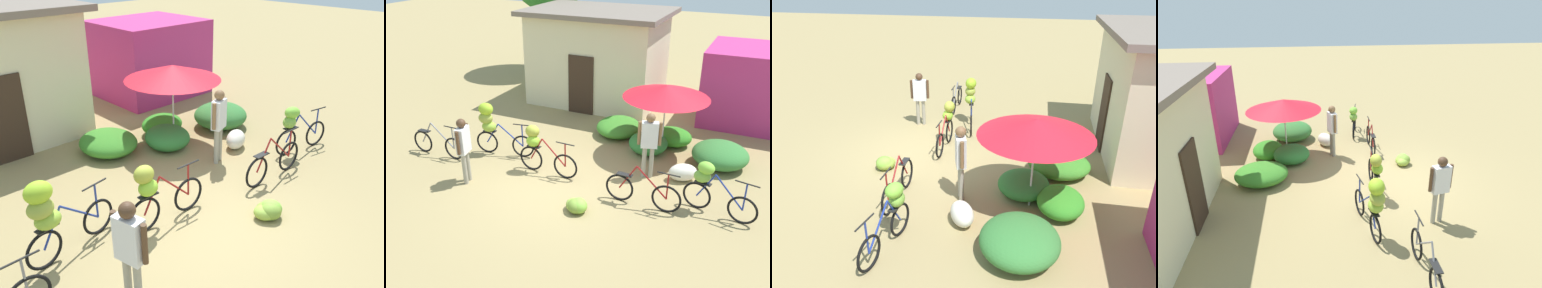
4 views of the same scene
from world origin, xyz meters
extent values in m
plane|color=#978355|center=(0.00, 0.00, 0.00)|extent=(60.00, 60.00, 0.00)
cube|color=beige|center=(-1.50, 6.29, 1.56)|extent=(4.40, 2.98, 3.13)
cube|color=#72665B|center=(-1.50, 6.29, 3.21)|extent=(4.90, 3.48, 0.16)
cube|color=#332319|center=(-1.50, 4.78, 1.00)|extent=(0.90, 0.06, 2.00)
cube|color=#B42E74|center=(3.93, 6.54, 1.20)|extent=(3.20, 2.80, 2.40)
cylinder|color=brown|center=(-4.99, 9.20, 1.62)|extent=(0.27, 0.27, 3.25)
ellipsoid|color=#378027|center=(0.31, 3.61, 0.26)|extent=(1.33, 1.49, 0.51)
ellipsoid|color=#2E7632|center=(1.48, 2.81, 0.28)|extent=(1.07, 1.13, 0.57)
ellipsoid|color=#308724|center=(1.97, 3.59, 0.26)|extent=(1.13, 0.96, 0.51)
ellipsoid|color=#337534|center=(3.41, 2.83, 0.32)|extent=(1.46, 1.42, 0.65)
cylinder|color=beige|center=(1.82, 2.96, 0.95)|extent=(0.04, 0.04, 1.91)
cone|color=red|center=(1.82, 2.96, 1.81)|extent=(2.32, 2.32, 0.35)
torus|color=black|center=(-3.17, 0.20, 0.32)|extent=(0.64, 0.05, 0.64)
torus|color=black|center=(-4.27, 0.20, 0.32)|extent=(0.64, 0.05, 0.64)
cylinder|color=slate|center=(-4.07, 0.20, 0.63)|extent=(0.41, 0.04, 0.65)
cylinder|color=slate|center=(-3.53, 0.20, 0.63)|extent=(0.73, 0.04, 0.65)
cylinder|color=black|center=(-3.17, 0.20, 0.94)|extent=(0.50, 0.03, 0.03)
cylinder|color=slate|center=(-3.17, 0.20, 0.63)|extent=(0.04, 0.04, 0.62)
cube|color=black|center=(-4.16, 0.20, 0.67)|extent=(0.36, 0.14, 0.02)
torus|color=black|center=(-1.56, 1.10, 0.32)|extent=(0.64, 0.16, 0.64)
torus|color=black|center=(-2.61, 0.92, 0.32)|extent=(0.64, 0.16, 0.64)
cylinder|color=navy|center=(-2.42, 0.95, 0.61)|extent=(0.40, 0.10, 0.60)
cylinder|color=navy|center=(-1.90, 1.04, 0.61)|extent=(0.71, 0.16, 0.61)
cylinder|color=black|center=(-1.56, 1.10, 0.95)|extent=(0.50, 0.11, 0.03)
cylinder|color=navy|center=(-1.56, 1.10, 0.64)|extent=(0.04, 0.04, 0.63)
cube|color=black|center=(-2.50, 0.94, 0.67)|extent=(0.38, 0.20, 0.02)
ellipsoid|color=#8DB437|center=(-2.48, 0.90, 0.82)|extent=(0.43, 0.35, 0.28)
ellipsoid|color=#91A13A|center=(-2.56, 0.89, 1.06)|extent=(0.42, 0.34, 0.30)
ellipsoid|color=#95C328|center=(-2.55, 0.91, 1.32)|extent=(0.42, 0.34, 0.34)
torus|color=black|center=(0.02, 0.53, 0.33)|extent=(0.67, 0.07, 0.67)
torus|color=black|center=(-0.98, 0.57, 0.33)|extent=(0.67, 0.07, 0.67)
cylinder|color=maroon|center=(-0.80, 0.56, 0.64)|extent=(0.38, 0.05, 0.64)
cylinder|color=maroon|center=(-0.31, 0.55, 0.64)|extent=(0.67, 0.06, 0.64)
cylinder|color=black|center=(0.02, 0.53, 0.96)|extent=(0.50, 0.05, 0.03)
cylinder|color=maroon|center=(0.02, 0.53, 0.64)|extent=(0.04, 0.04, 0.62)
cube|color=black|center=(-0.88, 0.56, 0.70)|extent=(0.36, 0.15, 0.02)
ellipsoid|color=#87BE2E|center=(-0.89, 0.55, 0.85)|extent=(0.38, 0.31, 0.29)
ellipsoid|color=#98A133|center=(-0.92, 0.60, 1.09)|extent=(0.37, 0.30, 0.32)
torus|color=black|center=(2.66, 0.13, 0.33)|extent=(0.67, 0.07, 0.67)
torus|color=black|center=(1.58, 0.16, 0.33)|extent=(0.67, 0.07, 0.67)
cylinder|color=maroon|center=(1.77, 0.16, 0.65)|extent=(0.41, 0.05, 0.66)
cylinder|color=maroon|center=(2.31, 0.14, 0.65)|extent=(0.73, 0.06, 0.66)
cylinder|color=black|center=(2.66, 0.13, 0.95)|extent=(0.50, 0.04, 0.03)
cylinder|color=maroon|center=(2.66, 0.13, 0.64)|extent=(0.04, 0.04, 0.61)
cube|color=black|center=(1.69, 0.16, 0.70)|extent=(0.36, 0.15, 0.02)
torus|color=black|center=(4.21, 0.40, 0.32)|extent=(0.64, 0.17, 0.64)
torus|color=black|center=(3.23, 0.59, 0.32)|extent=(0.64, 0.17, 0.64)
cylinder|color=navy|center=(3.40, 0.55, 0.64)|extent=(0.38, 0.11, 0.65)
cylinder|color=navy|center=(3.89, 0.46, 0.64)|extent=(0.67, 0.16, 0.66)
cylinder|color=black|center=(4.21, 0.40, 0.96)|extent=(0.50, 0.12, 0.03)
cylinder|color=navy|center=(4.21, 0.40, 0.64)|extent=(0.04, 0.04, 0.64)
cube|color=black|center=(3.33, 0.57, 0.67)|extent=(0.38, 0.21, 0.02)
ellipsoid|color=#75AB3C|center=(3.29, 0.59, 0.82)|extent=(0.37, 0.30, 0.28)
ellipsoid|color=#7AC13A|center=(3.35, 0.58, 1.04)|extent=(0.45, 0.41, 0.27)
ellipsoid|color=olive|center=(0.87, -0.71, 0.16)|extent=(0.52, 0.52, 0.31)
ellipsoid|color=#92B641|center=(0.81, -0.64, 0.13)|extent=(0.55, 0.56, 0.26)
ellipsoid|color=#81BC3E|center=(0.95, -0.66, 0.16)|extent=(0.51, 0.53, 0.33)
ellipsoid|color=#86A63A|center=(0.91, -0.63, 0.14)|extent=(0.61, 0.60, 0.28)
ellipsoid|color=silver|center=(2.70, 1.67, 0.22)|extent=(0.82, 0.71, 0.44)
cylinder|color=gray|center=(-2.09, -0.72, 0.41)|extent=(0.11, 0.11, 0.81)
cylinder|color=gray|center=(-2.12, -0.54, 0.41)|extent=(0.11, 0.11, 0.81)
cube|color=silver|center=(-2.10, -0.63, 1.13)|extent=(0.28, 0.43, 0.64)
cylinder|color=#4C3321|center=(-2.05, -0.87, 1.17)|extent=(0.08, 0.08, 0.58)
cylinder|color=#4C3321|center=(-2.16, -0.38, 1.17)|extent=(0.08, 0.08, 0.58)
sphere|color=#4C3321|center=(-2.10, -0.63, 1.56)|extent=(0.22, 0.22, 0.22)
cylinder|color=gray|center=(1.76, 1.45, 0.42)|extent=(0.11, 0.11, 0.83)
cylinder|color=gray|center=(1.93, 1.50, 0.42)|extent=(0.11, 0.11, 0.83)
cube|color=silver|center=(1.84, 1.47, 1.16)|extent=(0.44, 0.31, 0.66)
cylinder|color=brown|center=(1.60, 1.40, 1.19)|extent=(0.08, 0.08, 0.59)
cylinder|color=brown|center=(2.08, 1.55, 1.19)|extent=(0.08, 0.08, 0.59)
sphere|color=brown|center=(1.84, 1.47, 1.60)|extent=(0.22, 0.22, 0.22)
camera|label=1|loc=(-4.41, -4.14, 4.40)|focal=38.41mm
camera|label=2|loc=(4.21, -7.75, 5.40)|focal=39.79mm
camera|label=3|loc=(8.63, 2.87, 4.63)|focal=35.00mm
camera|label=4|loc=(-8.32, 2.19, 4.81)|focal=31.50mm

